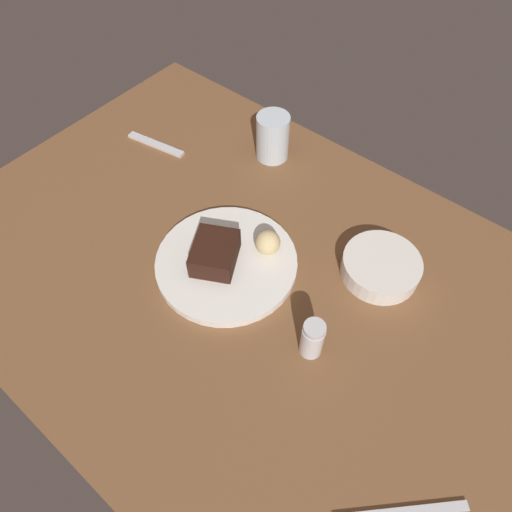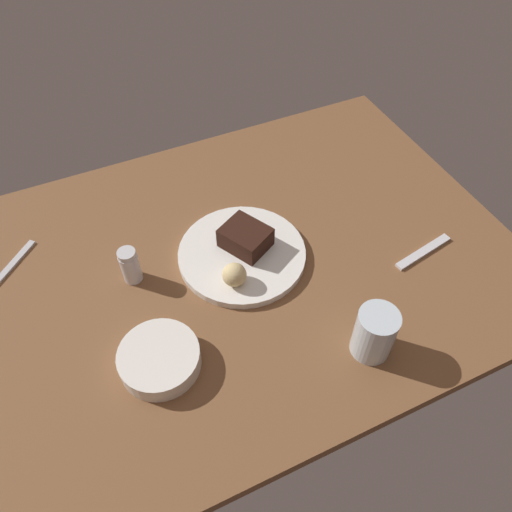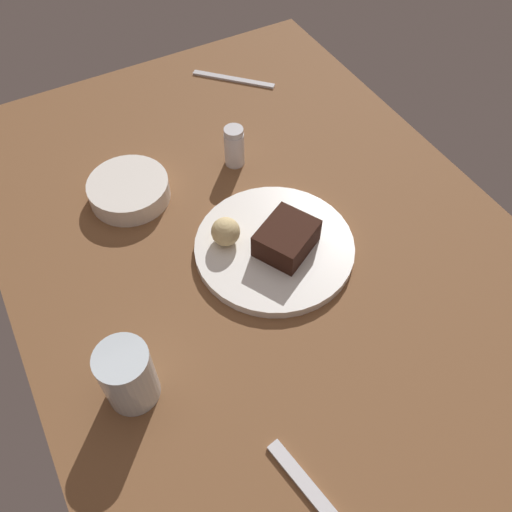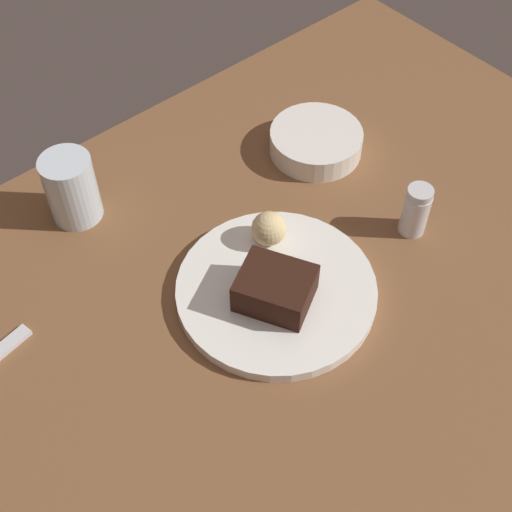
# 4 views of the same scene
# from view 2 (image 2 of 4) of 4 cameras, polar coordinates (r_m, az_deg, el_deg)

# --- Properties ---
(dining_table) EXTENTS (1.20, 0.84, 0.03)m
(dining_table) POSITION_cam_2_polar(r_m,az_deg,el_deg) (1.06, -2.83, -1.38)
(dining_table) COLOR brown
(dining_table) RESTS_ON ground
(dessert_plate) EXTENTS (0.27, 0.27, 0.02)m
(dessert_plate) POSITION_cam_2_polar(r_m,az_deg,el_deg) (1.05, -1.62, 0.22)
(dessert_plate) COLOR white
(dessert_plate) RESTS_ON dining_table
(chocolate_cake_slice) EXTENTS (0.11, 0.12, 0.05)m
(chocolate_cake_slice) POSITION_cam_2_polar(r_m,az_deg,el_deg) (1.04, -1.22, 2.14)
(chocolate_cake_slice) COLOR black
(chocolate_cake_slice) RESTS_ON dessert_plate
(bread_roll) EXTENTS (0.05, 0.05, 0.05)m
(bread_roll) POSITION_cam_2_polar(r_m,az_deg,el_deg) (0.97, -2.50, -2.16)
(bread_roll) COLOR #DBC184
(bread_roll) RESTS_ON dessert_plate
(salt_shaker) EXTENTS (0.04, 0.04, 0.08)m
(salt_shaker) POSITION_cam_2_polar(r_m,az_deg,el_deg) (1.02, -14.28, -1.07)
(salt_shaker) COLOR silver
(salt_shaker) RESTS_ON dining_table
(water_glass) EXTENTS (0.07, 0.07, 0.11)m
(water_glass) POSITION_cam_2_polar(r_m,az_deg,el_deg) (0.91, 13.46, -8.62)
(water_glass) COLOR silver
(water_glass) RESTS_ON dining_table
(side_bowl) EXTENTS (0.15, 0.15, 0.04)m
(side_bowl) POSITION_cam_2_polar(r_m,az_deg,el_deg) (0.91, -11.03, -11.53)
(side_bowl) COLOR white
(side_bowl) RESTS_ON dining_table
(dessert_spoon) EXTENTS (0.15, 0.04, 0.01)m
(dessert_spoon) POSITION_cam_2_polar(r_m,az_deg,el_deg) (1.12, 18.68, 0.46)
(dessert_spoon) COLOR silver
(dessert_spoon) RESTS_ON dining_table
(butter_knife) EXTENTS (0.14, 0.14, 0.01)m
(butter_knife) POSITION_cam_2_polar(r_m,az_deg,el_deg) (1.15, -26.96, -1.82)
(butter_knife) COLOR silver
(butter_knife) RESTS_ON dining_table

